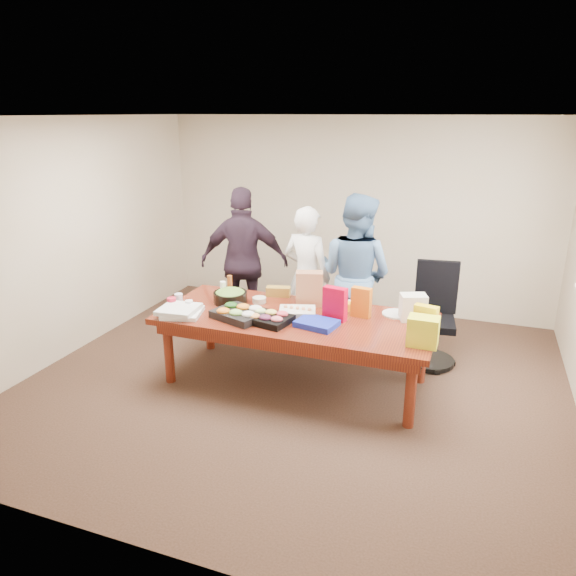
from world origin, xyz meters
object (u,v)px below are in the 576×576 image
at_px(conference_table, 295,349).
at_px(salad_bowl, 230,297).
at_px(office_chair, 432,318).
at_px(person_center, 307,276).
at_px(sheet_cake, 297,312).
at_px(person_right, 355,275).

height_order(conference_table, salad_bowl, salad_bowl).
xyz_separation_m(office_chair, person_center, (-1.51, 0.13, 0.30)).
bearing_deg(sheet_cake, conference_table, -121.81).
xyz_separation_m(office_chair, person_right, (-0.91, 0.06, 0.39)).
bearing_deg(sheet_cake, office_chair, 16.99).
relative_size(sheet_cake, salad_bowl, 1.00).
distance_m(sheet_cake, salad_bowl, 0.82).
bearing_deg(office_chair, salad_bowl, -167.13).
distance_m(conference_table, office_chair, 1.59).
distance_m(person_center, person_right, 0.62).
distance_m(person_center, sheet_cake, 1.04).
bearing_deg(salad_bowl, person_center, 57.32).
relative_size(office_chair, person_right, 0.59).
bearing_deg(person_center, person_right, -174.22).
height_order(conference_table, person_right, person_right).
height_order(person_right, sheet_cake, person_right).
height_order(conference_table, sheet_cake, sheet_cake).
bearing_deg(office_chair, conference_table, -152.12).
relative_size(conference_table, office_chair, 2.52).
bearing_deg(person_center, office_chair, -172.75).
relative_size(conference_table, person_center, 1.64).
height_order(conference_table, office_chair, office_chair).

